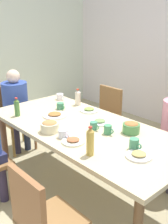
{
  "coord_description": "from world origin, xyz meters",
  "views": [
    {
      "loc": [
        1.84,
        -1.66,
        1.82
      ],
      "look_at": [
        0.0,
        0.0,
        0.93
      ],
      "focal_mm": 43.78,
      "sensor_mm": 36.0,
      "label": 1
    }
  ],
  "objects_px": {
    "bottle_1": "(90,142)",
    "dining_table": "(84,133)",
    "plate_4": "(55,115)",
    "cup_4": "(134,144)",
    "chair_2": "(42,219)",
    "bowl_1": "(50,126)",
    "plate_1": "(100,122)",
    "cup_1": "(60,97)",
    "cup_3": "(94,126)",
    "chair_1": "(14,114)",
    "plate_3": "(73,141)",
    "bowl_0": "(131,127)",
    "cup_2": "(63,134)",
    "plate_0": "(139,155)",
    "bottle_0": "(78,97)",
    "plate_2": "(89,110)",
    "chair_5": "(105,116)",
    "cup_0": "(108,130)",
    "cup_5": "(60,106)",
    "person_1": "(16,103)",
    "bottle_2": "(17,107)"
  },
  "relations": [
    {
      "from": "chair_5",
      "to": "bowl_1",
      "type": "xyz_separation_m",
      "value": [
        0.42,
        -1.2,
        0.32
      ]
    },
    {
      "from": "chair_5",
      "to": "cup_0",
      "type": "height_order",
      "value": "chair_5"
    },
    {
      "from": "chair_1",
      "to": "cup_5",
      "type": "xyz_separation_m",
      "value": [
        0.9,
        0.14,
        0.3
      ]
    },
    {
      "from": "dining_table",
      "to": "bottle_1",
      "type": "xyz_separation_m",
      "value": [
        0.46,
        -0.35,
        0.19
      ]
    },
    {
      "from": "plate_3",
      "to": "bottle_1",
      "type": "xyz_separation_m",
      "value": [
        0.26,
        -0.04,
        0.1
      ]
    },
    {
      "from": "cup_1",
      "to": "chair_1",
      "type": "bearing_deg",
      "value": -148.15
    },
    {
      "from": "bowl_0",
      "to": "chair_1",
      "type": "bearing_deg",
      "value": -173.17
    },
    {
      "from": "chair_2",
      "to": "bowl_1",
      "type": "distance_m",
      "value": 0.92
    },
    {
      "from": "plate_2",
      "to": "dining_table",
      "type": "bearing_deg",
      "value": -49.57
    },
    {
      "from": "bowl_0",
      "to": "cup_2",
      "type": "xyz_separation_m",
      "value": [
        -0.34,
        -0.53,
        -0.02
      ]
    },
    {
      "from": "dining_table",
      "to": "chair_2",
      "type": "height_order",
      "value": "chair_2"
    },
    {
      "from": "cup_5",
      "to": "bottle_1",
      "type": "height_order",
      "value": "bottle_1"
    },
    {
      "from": "person_1",
      "to": "plate_2",
      "type": "height_order",
      "value": "person_1"
    },
    {
      "from": "chair_1",
      "to": "cup_3",
      "type": "height_order",
      "value": "chair_1"
    },
    {
      "from": "cup_4",
      "to": "cup_5",
      "type": "bearing_deg",
      "value": 172.27
    },
    {
      "from": "chair_1",
      "to": "plate_3",
      "type": "bearing_deg",
      "value": -10.44
    },
    {
      "from": "bottle_1",
      "to": "cup_3",
      "type": "bearing_deg",
      "value": 132.66
    },
    {
      "from": "chair_5",
      "to": "cup_5",
      "type": "height_order",
      "value": "chair_5"
    },
    {
      "from": "plate_1",
      "to": "cup_2",
      "type": "bearing_deg",
      "value": -87.52
    },
    {
      "from": "plate_2",
      "to": "chair_5",
      "type": "bearing_deg",
      "value": 115.25
    },
    {
      "from": "cup_0",
      "to": "cup_4",
      "type": "distance_m",
      "value": 0.36
    },
    {
      "from": "chair_5",
      "to": "bowl_1",
      "type": "relative_size",
      "value": 5.17
    },
    {
      "from": "plate_0",
      "to": "bottle_1",
      "type": "distance_m",
      "value": 0.39
    },
    {
      "from": "bottle_1",
      "to": "dining_table",
      "type": "bearing_deg",
      "value": 142.69
    },
    {
      "from": "plate_1",
      "to": "cup_3",
      "type": "bearing_deg",
      "value": -64.81
    },
    {
      "from": "dining_table",
      "to": "bowl_1",
      "type": "xyz_separation_m",
      "value": [
        -0.12,
        -0.32,
        0.13
      ]
    },
    {
      "from": "plate_0",
      "to": "plate_2",
      "type": "relative_size",
      "value": 0.99
    },
    {
      "from": "cup_1",
      "to": "cup_4",
      "type": "xyz_separation_m",
      "value": [
        1.5,
        -0.39,
        0.01
      ]
    },
    {
      "from": "person_1",
      "to": "chair_2",
      "type": "bearing_deg",
      "value": -24.5
    },
    {
      "from": "plate_0",
      "to": "bottle_0",
      "type": "relative_size",
      "value": 1.06
    },
    {
      "from": "cup_0",
      "to": "bottle_2",
      "type": "bearing_deg",
      "value": -158.72
    },
    {
      "from": "chair_1",
      "to": "plate_4",
      "type": "xyz_separation_m",
      "value": [
        1.04,
        -0.05,
        0.28
      ]
    },
    {
      "from": "cup_0",
      "to": "chair_5",
      "type": "bearing_deg",
      "value": 134.74
    },
    {
      "from": "plate_1",
      "to": "bottle_0",
      "type": "distance_m",
      "value": 0.64
    },
    {
      "from": "dining_table",
      "to": "chair_1",
      "type": "distance_m",
      "value": 1.48
    },
    {
      "from": "person_1",
      "to": "plate_0",
      "type": "relative_size",
      "value": 5.45
    },
    {
      "from": "plate_4",
      "to": "bottle_0",
      "type": "distance_m",
      "value": 0.47
    },
    {
      "from": "plate_4",
      "to": "cup_4",
      "type": "distance_m",
      "value": 1.06
    },
    {
      "from": "cup_3",
      "to": "cup_4",
      "type": "bearing_deg",
      "value": -4.11
    },
    {
      "from": "plate_1",
      "to": "cup_1",
      "type": "distance_m",
      "value": 0.94
    },
    {
      "from": "cup_2",
      "to": "dining_table",
      "type": "bearing_deg",
      "value": 102.26
    },
    {
      "from": "cup_5",
      "to": "bottle_0",
      "type": "xyz_separation_m",
      "value": [
        0.02,
        0.25,
        0.06
      ]
    },
    {
      "from": "chair_5",
      "to": "bowl_0",
      "type": "height_order",
      "value": "chair_5"
    },
    {
      "from": "chair_2",
      "to": "plate_3",
      "type": "bearing_deg",
      "value": 121.11
    },
    {
      "from": "bowl_1",
      "to": "cup_4",
      "type": "xyz_separation_m",
      "value": [
        0.76,
        0.3,
        -0.01
      ]
    },
    {
      "from": "bowl_0",
      "to": "cup_2",
      "type": "relative_size",
      "value": 1.29
    },
    {
      "from": "dining_table",
      "to": "cup_0",
      "type": "bearing_deg",
      "value": 8.88
    },
    {
      "from": "bottle_0",
      "to": "bowl_1",
      "type": "bearing_deg",
      "value": -59.29
    },
    {
      "from": "bowl_0",
      "to": "bottle_0",
      "type": "bearing_deg",
      "value": 169.76
    },
    {
      "from": "dining_table",
      "to": "chair_5",
      "type": "xyz_separation_m",
      "value": [
        -0.54,
        0.87,
        -0.19
      ]
    }
  ]
}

